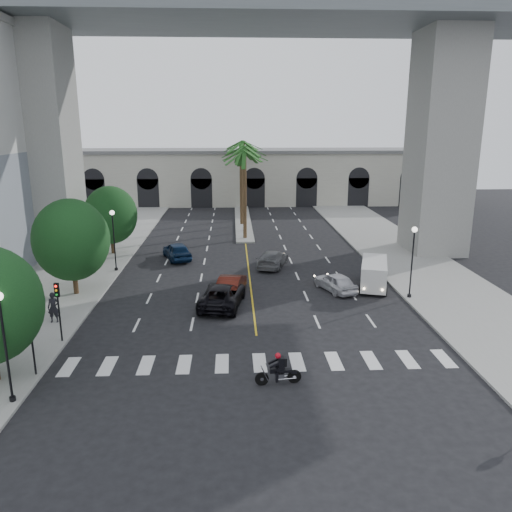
{
  "coord_description": "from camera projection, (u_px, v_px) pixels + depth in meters",
  "views": [
    {
      "loc": [
        -1.34,
        -25.66,
        12.26
      ],
      "look_at": [
        0.16,
        6.0,
        3.9
      ],
      "focal_mm": 35.0,
      "sensor_mm": 36.0,
      "label": 1
    }
  ],
  "objects": [
    {
      "name": "sidewalk_right",
      "position": [
        422.0,
        270.0,
        43.13
      ],
      "size": [
        8.0,
        100.0,
        0.15
      ],
      "primitive_type": "cube",
      "color": "gray",
      "rests_on": "ground"
    },
    {
      "name": "car_a",
      "position": [
        336.0,
        282.0,
        37.78
      ],
      "size": [
        3.04,
        4.51,
        1.43
      ],
      "primitive_type": "imported",
      "rotation": [
        0.0,
        0.0,
        3.5
      ],
      "color": "silver",
      "rests_on": "ground"
    },
    {
      "name": "pedestrian_a",
      "position": [
        53.0,
        308.0,
        31.36
      ],
      "size": [
        0.74,
        0.51,
        1.95
      ],
      "primitive_type": "imported",
      "rotation": [
        0.0,
        0.0,
        0.07
      ],
      "color": "black",
      "rests_on": "sidewalk_left"
    },
    {
      "name": "bridge",
      "position": [
        284.0,
        53.0,
        44.66
      ],
      "size": [
        75.0,
        13.0,
        26.0
      ],
      "color": "gray",
      "rests_on": "ground"
    },
    {
      "name": "cargo_van",
      "position": [
        374.0,
        273.0,
        38.39
      ],
      "size": [
        3.18,
        5.32,
        2.13
      ],
      "rotation": [
        0.0,
        0.0,
        -0.28
      ],
      "color": "silver",
      "rests_on": "ground"
    },
    {
      "name": "palm_a",
      "position": [
        245.0,
        156.0,
        52.7
      ],
      "size": [
        3.2,
        3.2,
        10.3
      ],
      "color": "#47331E",
      "rests_on": "ground"
    },
    {
      "name": "street_tree_far",
      "position": [
        111.0,
        215.0,
        47.63
      ],
      "size": [
        5.04,
        5.04,
        6.68
      ],
      "color": "#382616",
      "rests_on": "ground"
    },
    {
      "name": "palm_e",
      "position": [
        241.0,
        148.0,
        68.12
      ],
      "size": [
        3.2,
        3.2,
        10.4
      ],
      "color": "#47331E",
      "rests_on": "ground"
    },
    {
      "name": "ground",
      "position": [
        258.0,
        350.0,
        27.97
      ],
      "size": [
        140.0,
        140.0,
        0.0
      ],
      "primitive_type": "plane",
      "color": "black",
      "rests_on": "ground"
    },
    {
      "name": "lamp_post_left_near",
      "position": [
        4.0,
        338.0,
        21.8
      ],
      "size": [
        0.4,
        0.4,
        5.35
      ],
      "color": "black",
      "rests_on": "ground"
    },
    {
      "name": "car_e",
      "position": [
        177.0,
        251.0,
        46.7
      ],
      "size": [
        3.45,
        5.18,
        1.64
      ],
      "primitive_type": "imported",
      "rotation": [
        0.0,
        0.0,
        3.49
      ],
      "color": "#0F2446",
      "rests_on": "ground"
    },
    {
      "name": "lamp_post_right",
      "position": [
        412.0,
        256.0,
        35.4
      ],
      "size": [
        0.4,
        0.4,
        5.35
      ],
      "color": "black",
      "rests_on": "ground"
    },
    {
      "name": "street_tree_mid",
      "position": [
        71.0,
        240.0,
        35.96
      ],
      "size": [
        5.44,
        5.44,
        7.21
      ],
      "color": "#382616",
      "rests_on": "ground"
    },
    {
      "name": "pier_building",
      "position": [
        240.0,
        176.0,
        80.01
      ],
      "size": [
        71.0,
        10.5,
        8.5
      ],
      "color": "beige",
      "rests_on": "ground"
    },
    {
      "name": "pedestrian_b",
      "position": [
        10.0,
        307.0,
        31.51
      ],
      "size": [
        1.16,
        1.07,
        1.91
      ],
      "primitive_type": "imported",
      "rotation": [
        0.0,
        0.0,
        -0.48
      ],
      "color": "black",
      "rests_on": "sidewalk_left"
    },
    {
      "name": "traffic_signal_far",
      "position": [
        58.0,
        302.0,
        28.26
      ],
      "size": [
        0.25,
        0.18,
        3.65
      ],
      "color": "black",
      "rests_on": "ground"
    },
    {
      "name": "palm_b",
      "position": [
        245.0,
        151.0,
        56.49
      ],
      "size": [
        3.2,
        3.2,
        10.6
      ],
      "color": "#47331E",
      "rests_on": "ground"
    },
    {
      "name": "traffic_signal_near",
      "position": [
        31.0,
        330.0,
        24.4
      ],
      "size": [
        0.25,
        0.18,
        3.65
      ],
      "color": "black",
      "rests_on": "ground"
    },
    {
      "name": "palm_f",
      "position": [
        242.0,
        145.0,
        71.93
      ],
      "size": [
        3.2,
        3.2,
        10.7
      ],
      "color": "#47331E",
      "rests_on": "ground"
    },
    {
      "name": "lamp_post_left_far",
      "position": [
        114.0,
        235.0,
        42.08
      ],
      "size": [
        0.4,
        0.4,
        5.35
      ],
      "color": "black",
      "rests_on": "ground"
    },
    {
      "name": "sidewalk_left",
      "position": [
        70.0,
        275.0,
        41.75
      ],
      "size": [
        8.0,
        100.0,
        0.15
      ],
      "primitive_type": "cube",
      "color": "gray",
      "rests_on": "ground"
    },
    {
      "name": "car_c",
      "position": [
        222.0,
        295.0,
        34.67
      ],
      "size": [
        3.58,
        6.1,
        1.59
      ],
      "primitive_type": "imported",
      "rotation": [
        0.0,
        0.0,
        2.97
      ],
      "color": "black",
      "rests_on": "ground"
    },
    {
      "name": "median",
      "position": [
        243.0,
        222.0,
        64.65
      ],
      "size": [
        2.0,
        24.0,
        0.2
      ],
      "primitive_type": "cube",
      "color": "gray",
      "rests_on": "ground"
    },
    {
      "name": "palm_d",
      "position": [
        243.0,
        146.0,
        64.15
      ],
      "size": [
        3.2,
        3.2,
        10.9
      ],
      "color": "#47331E",
      "rests_on": "ground"
    },
    {
      "name": "car_b",
      "position": [
        231.0,
        285.0,
        37.01
      ],
      "size": [
        2.45,
        4.85,
        1.53
      ],
      "primitive_type": "imported",
      "rotation": [
        0.0,
        0.0,
        2.95
      ],
      "color": "#44140D",
      "rests_on": "ground"
    },
    {
      "name": "palm_c",
      "position": [
        241.0,
        153.0,
        60.46
      ],
      "size": [
        3.2,
        3.2,
        10.1
      ],
      "color": "#47331E",
      "rests_on": "ground"
    },
    {
      "name": "car_d",
      "position": [
        273.0,
        259.0,
        44.31
      ],
      "size": [
        3.45,
        5.4,
        1.46
      ],
      "primitive_type": "imported",
      "rotation": [
        0.0,
        0.0,
        2.84
      ],
      "color": "slate",
      "rests_on": "ground"
    },
    {
      "name": "motorcycle_rider",
      "position": [
        280.0,
        370.0,
        24.17
      ],
      "size": [
        2.29,
        0.62,
        1.65
      ],
      "rotation": [
        0.0,
        0.0,
        0.1
      ],
      "color": "black",
      "rests_on": "ground"
    }
  ]
}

